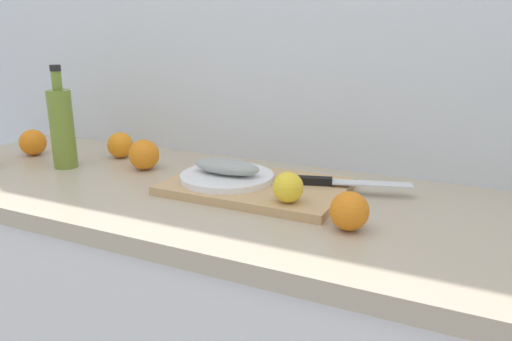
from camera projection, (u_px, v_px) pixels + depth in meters
back_wall at (315, 37)px, 1.28m from camera, size 3.20×0.05×2.50m
cutting_board at (256, 187)px, 1.15m from camera, size 0.42×0.27×0.02m
white_plate at (227, 177)px, 1.16m from camera, size 0.23×0.23×0.01m
fish_fillet at (227, 167)px, 1.16m from camera, size 0.17×0.07×0.04m
chef_knife at (331, 182)px, 1.12m from camera, size 0.29×0.11×0.02m
lemon_0 at (288, 187)px, 1.01m from camera, size 0.06×0.06×0.06m
olive_oil_bottle at (63, 126)px, 1.32m from camera, size 0.06×0.06×0.28m
orange_0 at (144, 155)px, 1.31m from camera, size 0.08×0.08×0.08m
orange_1 at (120, 145)px, 1.44m from camera, size 0.08×0.08×0.08m
orange_2 at (33, 142)px, 1.46m from camera, size 0.08×0.08×0.08m
orange_3 at (349, 211)px, 0.92m from camera, size 0.08×0.08×0.08m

